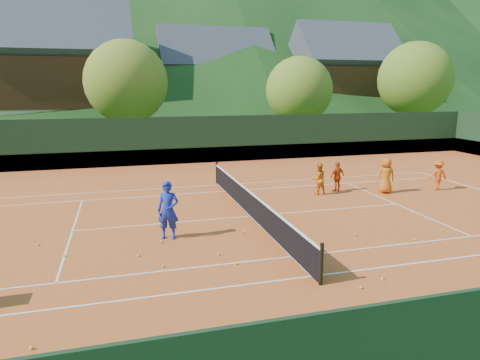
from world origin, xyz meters
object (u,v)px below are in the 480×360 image
object	(u,v)px
student_d	(438,175)
chalet_left	(59,78)
tennis_net	(251,204)
chalet_right	(342,83)
student_c	(386,176)
chalet_mid	(215,85)
student_a	(319,179)
student_b	(337,177)
coach	(168,210)

from	to	relation	value
student_d	chalet_left	distance (m)	34.91
tennis_net	chalet_right	xyz separation A→B (m)	(20.00, 30.00, 4.74)
student_c	chalet_mid	world-z (taller)	chalet_mid
student_d	student_a	bearing A→B (deg)	-0.28
chalet_mid	chalet_left	bearing A→B (deg)	-165.96
tennis_net	student_b	bearing A→B (deg)	28.17
student_b	chalet_right	distance (m)	31.42
student_a	chalet_left	bearing A→B (deg)	-67.22
chalet_mid	chalet_right	distance (m)	14.56
coach	student_a	xyz separation A→B (m)	(7.25, 4.04, -0.23)
student_d	chalet_right	world-z (taller)	chalet_right
chalet_mid	student_a	bearing A→B (deg)	-93.69
student_a	chalet_left	size ratio (longest dim) A/B	0.10
tennis_net	chalet_mid	size ratio (longest dim) A/B	0.95
coach	student_b	size ratio (longest dim) A/B	1.35
student_b	chalet_mid	world-z (taller)	chalet_mid
coach	tennis_net	xyz separation A→B (m)	(3.28, 1.61, -0.45)
student_c	chalet_left	size ratio (longest dim) A/B	0.12
student_c	student_d	distance (m)	2.72
student_c	student_a	bearing A→B (deg)	1.07
student_a	chalet_left	world-z (taller)	chalet_left
student_b	chalet_mid	distance (m)	31.58
student_c	student_d	size ratio (longest dim) A/B	1.14
student_a	student_b	world-z (taller)	student_a
tennis_net	student_d	bearing A→B (deg)	9.67
student_a	student_d	world-z (taller)	student_d
student_b	chalet_mid	xyz separation A→B (m)	(0.92, 31.28, 4.26)
student_b	chalet_mid	bearing A→B (deg)	-106.26
chalet_right	tennis_net	bearing A→B (deg)	-123.69
chalet_left	chalet_mid	xyz separation A→B (m)	(16.00, 4.00, -0.66)
coach	tennis_net	world-z (taller)	coach
coach	chalet_right	size ratio (longest dim) A/B	0.16
student_d	chalet_right	size ratio (longest dim) A/B	0.12
student_d	chalet_left	xyz separation A→B (m)	(-19.80, 28.33, 4.90)
student_d	chalet_left	world-z (taller)	chalet_left
student_a	tennis_net	xyz separation A→B (m)	(-3.97, -2.42, -0.22)
chalet_mid	student_c	bearing A→B (deg)	-88.07
student_b	student_d	distance (m)	4.84
student_a	student_c	world-z (taller)	student_c
student_b	student_d	xyz separation A→B (m)	(4.72, -1.05, 0.02)
student_a	tennis_net	distance (m)	4.65
chalet_right	student_b	bearing A→B (deg)	-118.68
student_b	student_c	xyz separation A→B (m)	(2.01, -0.89, 0.12)
student_d	chalet_right	xyz separation A→B (m)	(10.20, 28.33, 4.51)
chalet_left	chalet_mid	size ratio (longest dim) A/B	1.09
tennis_net	chalet_left	world-z (taller)	chalet_left
chalet_left	student_d	bearing A→B (deg)	-55.05
student_d	chalet_left	bearing A→B (deg)	-48.00
student_b	chalet_left	xyz separation A→B (m)	(-15.08, 27.28, 4.92)
coach	student_c	world-z (taller)	coach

